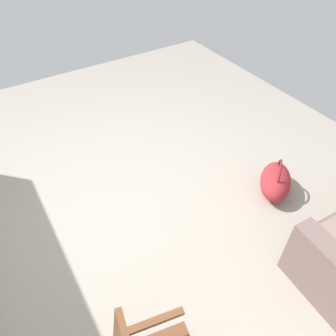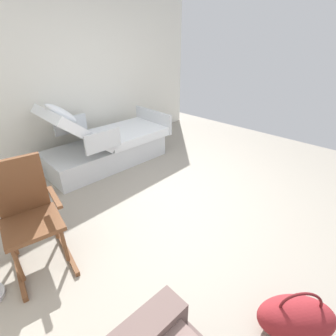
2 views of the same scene
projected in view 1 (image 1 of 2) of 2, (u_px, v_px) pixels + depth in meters
The scene contains 2 objects.
ground_plane at pixel (124, 199), 3.50m from camera, with size 6.38×6.38×0.00m, color gray.
duffel_bag at pixel (275, 181), 3.48m from camera, with size 0.63×0.61×0.43m.
Camera 1 is at (0.83, 2.22, 2.64)m, focal length 34.26 mm.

